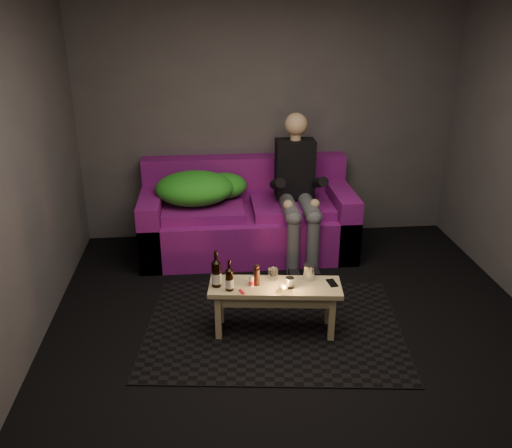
{
  "coord_description": "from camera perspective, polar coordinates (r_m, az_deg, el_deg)",
  "views": [
    {
      "loc": [
        -0.67,
        -3.41,
        2.45
      ],
      "look_at": [
        -0.24,
        1.16,
        0.55
      ],
      "focal_mm": 38.0,
      "sensor_mm": 36.0,
      "label": 1
    }
  ],
  "objects": [
    {
      "name": "rug",
      "position": [
        4.47,
        1.87,
        -10.77
      ],
      "size": [
        2.2,
        1.71,
        0.01
      ],
      "primitive_type": "cube",
      "rotation": [
        0.0,
        0.0,
        -0.11
      ],
      "color": "black",
      "rests_on": "floor"
    },
    {
      "name": "tumbler_front",
      "position": [
        4.16,
        3.58,
        -6.19
      ],
      "size": [
        0.08,
        0.08,
        0.08
      ],
      "primitive_type": "cylinder",
      "rotation": [
        0.0,
        0.0,
        0.28
      ],
      "color": "white",
      "rests_on": "coffee_table"
    },
    {
      "name": "beer_bottle_b",
      "position": [
        4.1,
        -2.82,
        -5.84
      ],
      "size": [
        0.06,
        0.06,
        0.25
      ],
      "color": "black",
      "rests_on": "coffee_table"
    },
    {
      "name": "salt_shaker",
      "position": [
        4.18,
        -0.5,
        -6.04
      ],
      "size": [
        0.04,
        0.04,
        0.08
      ],
      "primitive_type": "cylinder",
      "rotation": [
        0.0,
        0.0,
        0.04
      ],
      "color": "silver",
      "rests_on": "coffee_table"
    },
    {
      "name": "green_blanket",
      "position": [
        5.51,
        -5.99,
        3.79
      ],
      "size": [
        0.95,
        0.65,
        0.32
      ],
      "color": "#318F1A",
      "rests_on": "sofa"
    },
    {
      "name": "pepper_mill",
      "position": [
        4.18,
        0.07,
        -5.6
      ],
      "size": [
        0.07,
        0.07,
        0.13
      ],
      "primitive_type": "cylinder",
      "rotation": [
        0.0,
        0.0,
        -0.4
      ],
      "color": "black",
      "rests_on": "coffee_table"
    },
    {
      "name": "red_lighter",
      "position": [
        4.11,
        -1.52,
        -7.16
      ],
      "size": [
        0.05,
        0.07,
        0.01
      ],
      "primitive_type": "cube",
      "rotation": [
        0.0,
        0.0,
        0.38
      ],
      "color": "red",
      "rests_on": "coffee_table"
    },
    {
      "name": "sofa",
      "position": [
        5.66,
        -0.94,
        0.5
      ],
      "size": [
        2.16,
        0.97,
        0.93
      ],
      "color": "#791064",
      "rests_on": "floor"
    },
    {
      "name": "coffee_table",
      "position": [
        4.25,
        2.01,
        -7.32
      ],
      "size": [
        1.05,
        0.44,
        0.42
      ],
      "rotation": [
        0.0,
        0.0,
        -0.11
      ],
      "color": "tan",
      "rests_on": "rug"
    },
    {
      "name": "beer_bottle_a",
      "position": [
        4.16,
        -4.2,
        -5.2
      ],
      "size": [
        0.07,
        0.07,
        0.3
      ],
      "color": "black",
      "rests_on": "coffee_table"
    },
    {
      "name": "room",
      "position": [
        4.02,
        4.43,
        10.79
      ],
      "size": [
        4.5,
        4.5,
        4.5
      ],
      "color": "silver",
      "rests_on": "ground"
    },
    {
      "name": "smartphone",
      "position": [
        4.27,
        8.0,
        -6.16
      ],
      "size": [
        0.08,
        0.13,
        0.01
      ],
      "primitive_type": "cube",
      "rotation": [
        0.0,
        0.0,
        0.14
      ],
      "color": "black",
      "rests_on": "coffee_table"
    },
    {
      "name": "tumbler_back",
      "position": [
        4.28,
        1.82,
        -5.27
      ],
      "size": [
        0.09,
        0.09,
        0.09
      ],
      "primitive_type": "cylinder",
      "rotation": [
        0.0,
        0.0,
        -0.21
      ],
      "color": "white",
      "rests_on": "coffee_table"
    },
    {
      "name": "steel_cup",
      "position": [
        4.29,
        5.58,
        -5.04
      ],
      "size": [
        0.11,
        0.11,
        0.12
      ],
      "primitive_type": "cylinder",
      "rotation": [
        0.0,
        0.0,
        -0.29
      ],
      "color": "silver",
      "rests_on": "coffee_table"
    },
    {
      "name": "floor",
      "position": [
        4.26,
        4.83,
        -12.81
      ],
      "size": [
        4.5,
        4.5,
        0.0
      ],
      "primitive_type": "plane",
      "color": "black",
      "rests_on": "ground"
    },
    {
      "name": "tealight",
      "position": [
        4.12,
        2.99,
        -6.83
      ],
      "size": [
        0.06,
        0.06,
        0.04
      ],
      "color": "white",
      "rests_on": "coffee_table"
    },
    {
      "name": "person",
      "position": [
        5.41,
        4.37,
        4.02
      ],
      "size": [
        0.39,
        0.89,
        1.44
      ],
      "color": "black",
      "rests_on": "sofa"
    }
  ]
}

